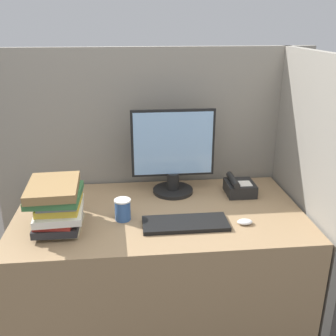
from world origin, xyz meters
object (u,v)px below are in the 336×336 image
Objects in this scene: monitor at (173,156)px; mouse at (245,222)px; book_stack at (57,205)px; coffee_cup at (123,210)px; keyboard at (185,223)px; desk_telephone at (239,187)px.

monitor is 0.56m from mouse.
book_stack is at bearing 176.30° from mouse.
coffee_cup is (-0.60, 0.11, 0.04)m from mouse.
desk_telephone is (0.36, 0.34, 0.03)m from keyboard.
mouse is at bearing -3.65° from keyboard.
coffee_cup is 0.35× the size of book_stack.
mouse is at bearing -53.76° from monitor.
coffee_cup is (-0.30, 0.09, 0.05)m from keyboard.
keyboard is 0.62m from book_stack.
coffee_cup is 0.61× the size of desk_telephone.
monitor reaches higher than book_stack.
desk_telephone is at bearing 17.03° from book_stack.
coffee_cup reaches higher than desk_telephone.
coffee_cup is (-0.29, -0.31, -0.17)m from monitor.
desk_telephone is (0.07, 0.36, 0.03)m from mouse.
book_stack is 1.75× the size of desk_telephone.
coffee_cup is at bearing 169.58° from mouse.
desk_telephone is (0.97, 0.30, -0.08)m from book_stack.
mouse is at bearing -100.80° from desk_telephone.
mouse is at bearing -3.70° from book_stack.
keyboard is at bearing 176.35° from mouse.
monitor is 0.46m from keyboard.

